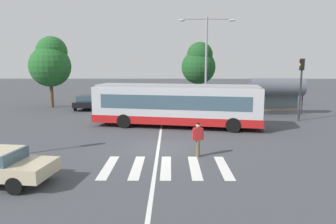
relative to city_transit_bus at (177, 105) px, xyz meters
The scene contains 16 objects.
ground_plane 6.27m from the city_transit_bus, 99.48° to the right, with size 160.00×160.00×0.00m, color #424449.
city_transit_bus is the anchor object (origin of this frame).
pedestrian_crossing_street 7.48m from the city_transit_bus, 82.98° to the right, with size 0.57×0.35×1.72m.
parked_car_black 12.78m from the city_transit_bus, 134.56° to the left, with size 2.02×4.58×1.35m.
parked_car_charcoal 11.27m from the city_transit_bus, 123.38° to the left, with size 1.97×4.55×1.35m.
parked_car_silver 9.39m from the city_transit_bus, 111.81° to the left, with size 1.97×4.55×1.35m.
parked_car_white 9.16m from the city_transit_bus, 95.13° to the left, with size 1.92×4.53×1.35m.
parked_car_red 9.19m from the city_transit_bus, 78.48° to the left, with size 2.11×4.61×1.35m.
parked_car_blue 10.05m from the city_transit_bus, 62.94° to the left, with size 2.23×4.65×1.35m.
traffic_light_far_corner 10.33m from the city_transit_bus, 14.11° to the left, with size 0.33×0.32×4.94m.
bus_stop_shelter 10.79m from the city_transit_bus, 32.46° to the left, with size 4.88×1.54×3.25m.
twin_arm_street_lamp 8.22m from the city_transit_bus, 67.08° to the left, with size 5.12×0.32×8.69m.
background_tree_left 16.75m from the city_transit_bus, 141.37° to the left, with size 4.24×4.24×7.37m.
background_tree_right 15.42m from the city_transit_bus, 78.94° to the left, with size 4.02×4.02×7.07m.
crosswalk_painted_stripes 9.23m from the city_transit_bus, 94.01° to the right, with size 5.57×3.23×0.01m.
lane_center_line 4.42m from the city_transit_bus, 105.45° to the right, with size 0.16×24.00×0.01m, color silver.
Camera 1 is at (0.56, -16.43, 4.55)m, focal length 33.50 mm.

